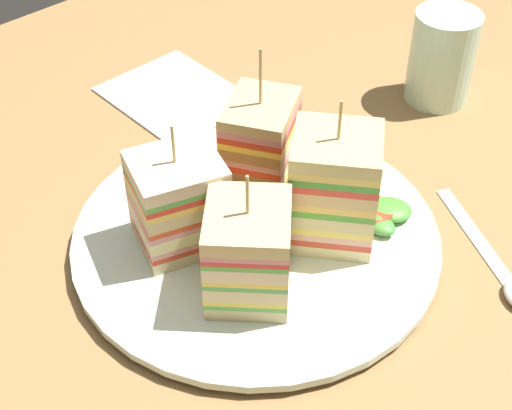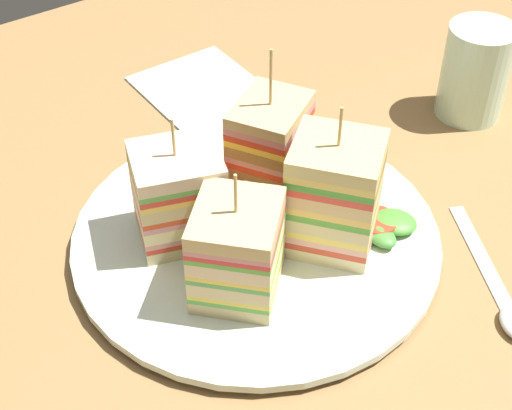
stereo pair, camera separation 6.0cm
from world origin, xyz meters
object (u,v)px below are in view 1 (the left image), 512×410
Objects in this scene: sandwich_wedge_1 at (260,146)px; sandwich_wedge_3 at (248,252)px; plate at (256,237)px; drinking_glass at (441,63)px; sandwich_wedge_2 at (179,203)px; spoon at (508,278)px; sandwich_wedge_0 at (333,188)px; chip_pile at (264,206)px; napkin at (176,95)px.

sandwich_wedge_1 is 11.79cm from sandwich_wedge_3.
plate is 3.17× the size of drinking_glass.
spoon is at bearing -31.30° from sandwich_wedge_2.
sandwich_wedge_0 is 1.13× the size of sandwich_wedge_2.
chip_pile reaches higher than napkin.
drinking_glass is at bearing 5.71° from chip_pile.
sandwich_wedge_3 is 0.79× the size of napkin.
spoon is at bearing 171.24° from sandwich_wedge_0.
chip_pile is at bearing 20.49° from sandwich_wedge_1.
sandwich_wedge_2 is at bearing 155.69° from chip_pile.
sandwich_wedge_0 is 24.60cm from drinking_glass.
sandwich_wedge_1 reaches higher than sandwich_wedge_2.
chip_pile is at bearing -122.26° from spoon.
napkin is (-2.97, 37.40, -0.15)cm from spoon.
sandwich_wedge_1 is at bearing 23.34° from sandwich_wedge_2.
spoon is (16.29, -19.60, -4.84)cm from sandwich_wedge_2.
sandwich_wedge_2 is 22.79cm from napkin.
drinking_glass reaches higher than chip_pile.
sandwich_wedge_1 is at bearing 177.87° from drinking_glass.
sandwich_wedge_0 is 6.18cm from chip_pile.
chip_pile is at bearing -5.35° from sandwich_wedge_2.
napkin is 1.48× the size of drinking_glass.
spoon is at bearing -85.46° from napkin.
sandwich_wedge_0 is 0.95× the size of sandwich_wedge_1.
plate is at bearing -117.85° from spoon.
sandwich_wedge_2 is (-9.20, 7.35, -0.71)cm from sandwich_wedge_0.
sandwich_wedge_0 is 1.61× the size of chip_pile.
drinking_glass is at bearing 147.08° from sandwich_wedge_1.
sandwich_wedge_0 is at bearing -99.32° from napkin.
sandwich_wedge_0 is 0.89× the size of spoon.
sandwich_wedge_2 is at bearing -26.41° from sandwich_wedge_1.
sandwich_wedge_1 is 1.23× the size of sandwich_wedge_3.
napkin is at bearing 72.15° from sandwich_wedge_2.
sandwich_wedge_0 is at bearing -19.66° from sandwich_wedge_2.
napkin is at bearing 68.13° from plate.
chip_pile is at bearing -5.73° from sandwich_wedge_0.
sandwich_wedge_0 is 15.21cm from spoon.
sandwich_wedge_2 is 1.20× the size of drinking_glass.
drinking_glass is (32.24, 7.12, -1.04)cm from sandwich_wedge_3.
sandwich_wedge_3 reaches higher than drinking_glass.
napkin is at bearing -48.15° from sandwich_wedge_0.
sandwich_wedge_1 reaches higher than drinking_glass.
sandwich_wedge_3 is at bearing -67.82° from sandwich_wedge_2.
sandwich_wedge_1 reaches higher than plate.
sandwich_wedge_3 is at bearing 50.90° from sandwich_wedge_0.
sandwich_wedge_2 is (-9.07, -0.69, -0.26)cm from sandwich_wedge_1.
sandwich_wedge_1 reaches higher than sandwich_wedge_3.
chip_pile reaches higher than plate.
plate is 28.21cm from drinking_glass.
drinking_glass is at bearing 6.59° from plate.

